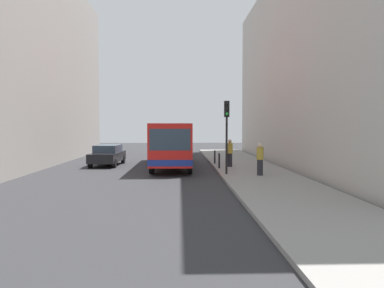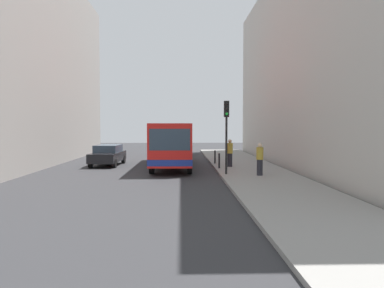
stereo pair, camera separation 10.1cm
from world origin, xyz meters
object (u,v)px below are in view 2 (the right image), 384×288
Objects in this scene: car_behind_bus at (175,147)px; bollard_near at (219,161)px; car_beside_bus at (108,155)px; pedestrian_near_signal at (260,159)px; pedestrian_mid_sidewalk at (230,153)px; traffic_light at (226,123)px; bollard_mid at (215,157)px; bus at (173,142)px.

bollard_near is at bearing 102.68° from car_behind_bus.
car_beside_bus and car_behind_bus have the same top height.
pedestrian_near_signal reaches higher than car_behind_bus.
car_behind_bus is 12.66m from pedestrian_mid_sidewalk.
traffic_light is 3.76m from bollard_near.
bollard_mid is at bearing -7.47° from pedestrian_near_signal.
bus reaches higher than pedestrian_mid_sidewalk.
traffic_light is 4.32× the size of bollard_mid.
pedestrian_near_signal is at bearing -74.00° from bollard_mid.
bus reaches higher than car_beside_bus.
pedestrian_mid_sidewalk is at bearing 157.59° from bus.
traffic_light reaches higher than bollard_near.
bollard_near is (7.70, -3.27, -0.16)m from car_beside_bus.
traffic_light is 6.36m from bollard_mid.
pedestrian_mid_sidewalk is (3.81, -1.61, -0.66)m from bus.
traffic_light is at bearing -161.27° from pedestrian_mid_sidewalk.
bollard_mid is 6.78m from pedestrian_near_signal.
car_beside_bus is at bearing 177.89° from bollard_mid.
bollard_mid is at bearing 106.45° from car_behind_bus.
traffic_light is 4.32× the size of bollard_near.
pedestrian_near_signal is at bearing 106.05° from car_behind_bus.
pedestrian_near_signal is (1.86, -3.52, 0.42)m from bollard_near.
bus is 4.19m from pedestrian_mid_sidewalk.
bus is at bearing 96.27° from pedestrian_mid_sidewalk.
bollard_near is at bearing -90.00° from bollard_mid.
bollard_mid is (3.04, -9.93, -0.16)m from car_behind_bus.
car_beside_bus is at bearing 63.63° from car_behind_bus.
bus is 4.04m from bollard_near.
pedestrian_near_signal is at bearing -137.02° from pedestrian_mid_sidewalk.
pedestrian_mid_sidewalk is (0.79, 0.84, 0.44)m from bollard_near.
bus is 2.69× the size of traffic_light.
car_behind_bus is 10.38m from bollard_mid.
traffic_light is 2.30× the size of pedestrian_near_signal.
pedestrian_near_signal is 0.98× the size of pedestrian_mid_sidewalk.
car_beside_bus reaches higher than bollard_near.
bus is 4.85m from car_beside_bus.
bollard_near is at bearing 91.97° from traffic_light.
pedestrian_mid_sidewalk is at bearing -69.70° from bollard_mid.
car_beside_bus is at bearing 157.01° from bollard_near.
pedestrian_near_signal reaches higher than bollard_near.
bollard_mid is (0.00, 2.98, 0.00)m from bollard_near.
pedestrian_near_signal is at bearing 147.49° from car_beside_bus.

